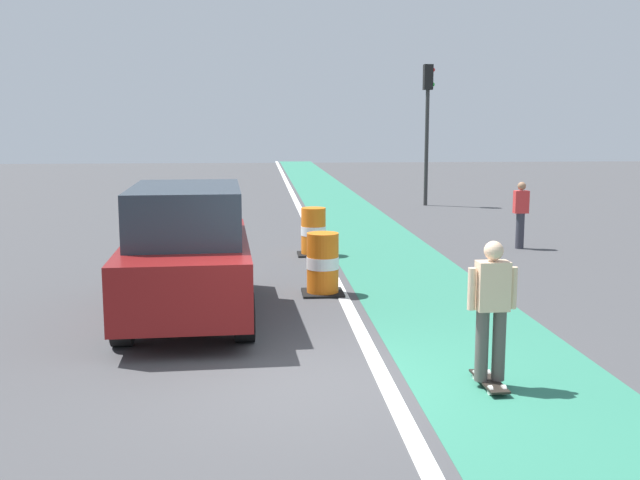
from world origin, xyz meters
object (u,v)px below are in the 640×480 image
skateboarder_on_lane (492,309)px  traffic_barrel_mid (313,232)px  parked_suv_nearest (187,251)px  pedestrian_crossing (521,213)px  traffic_light_corner (428,109)px  traffic_barrel_front (323,264)px

skateboarder_on_lane → traffic_barrel_mid: size_ratio=1.55×
parked_suv_nearest → traffic_barrel_mid: 5.90m
parked_suv_nearest → pedestrian_crossing: 9.44m
pedestrian_crossing → traffic_light_corner: bearing=90.7°
pedestrian_crossing → traffic_barrel_front: bearing=-139.0°
skateboarder_on_lane → traffic_barrel_front: 5.09m
traffic_barrel_mid → traffic_light_corner: traffic_light_corner is taller
traffic_barrel_mid → pedestrian_crossing: (5.03, 0.51, 0.33)m
parked_suv_nearest → skateboarder_on_lane: bearing=-42.9°
traffic_barrel_front → traffic_light_corner: traffic_light_corner is taller
skateboarder_on_lane → pedestrian_crossing: 10.03m
traffic_barrel_front → traffic_barrel_mid: (0.13, 3.98, 0.00)m
parked_suv_nearest → traffic_barrel_mid: bearing=66.5°
traffic_light_corner → parked_suv_nearest: bearing=-114.9°
traffic_light_corner → traffic_barrel_mid: bearing=-115.6°
skateboarder_on_lane → traffic_barrel_mid: 8.94m
parked_suv_nearest → traffic_barrel_front: 2.67m
traffic_barrel_front → traffic_light_corner: bearing=70.5°
traffic_barrel_mid → pedestrian_crossing: 5.06m
skateboarder_on_lane → traffic_barrel_front: size_ratio=1.55×
pedestrian_crossing → parked_suv_nearest: bearing=-141.3°
traffic_barrel_front → pedestrian_crossing: 6.84m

